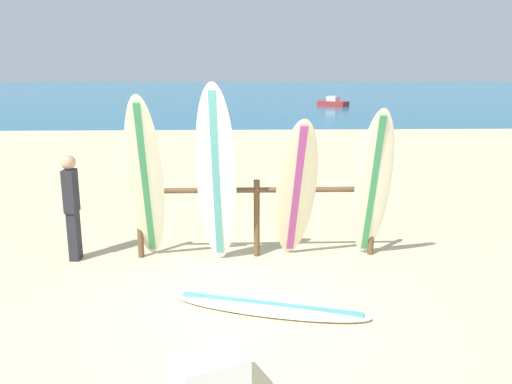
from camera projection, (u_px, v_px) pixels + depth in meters
name	position (u px, v px, depth m)	size (l,w,h in m)	color
ground_plane	(232.00, 310.00, 6.05)	(120.00, 120.00, 0.00)	beige
ocean_water	(237.00, 91.00, 62.39)	(120.00, 80.00, 0.01)	#196B93
surfboard_rack	(257.00, 206.00, 7.62)	(3.56, 0.09, 1.17)	brown
surfboard_leaning_far_left	(145.00, 182.00, 7.13)	(0.55, 1.11, 2.46)	silver
surfboard_leaning_left	(216.00, 177.00, 7.12)	(0.62, 0.71, 2.60)	white
surfboard_leaning_center_left	(296.00, 191.00, 7.29)	(0.67, 0.97, 2.14)	beige
surfboard_leaning_center	(373.00, 186.00, 7.26)	(0.55, 0.97, 2.28)	silver
surfboard_lying_on_sand	(270.00, 306.00, 6.07)	(2.41, 1.20, 0.08)	white
beachgoer_standing	(72.00, 203.00, 7.45)	(0.21, 0.26, 1.56)	#26262D
small_boat_offshore	(333.00, 102.00, 38.10)	(2.28, 2.19, 0.71)	#B22D28
cooler_box	(210.00, 376.00, 4.45)	(0.60, 0.40, 0.36)	white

